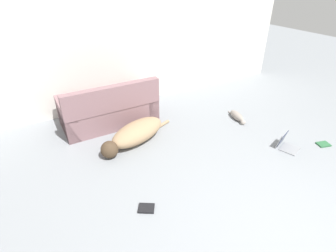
{
  "coord_description": "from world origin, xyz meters",
  "views": [
    {
      "loc": [
        -1.95,
        -0.66,
        2.44
      ],
      "look_at": [
        -0.33,
        2.27,
        0.46
      ],
      "focal_mm": 28.0,
      "sensor_mm": 36.0,
      "label": 1
    }
  ],
  "objects_px": {
    "laptop_open": "(285,143)",
    "book_black": "(146,208)",
    "book_green": "(323,144)",
    "cat": "(237,116)",
    "couch": "(109,110)",
    "dog": "(135,133)"
  },
  "relations": [
    {
      "from": "cat",
      "to": "book_black",
      "type": "relative_size",
      "value": 2.41
    },
    {
      "from": "couch",
      "to": "book_black",
      "type": "relative_size",
      "value": 7.06
    },
    {
      "from": "couch",
      "to": "cat",
      "type": "bearing_deg",
      "value": 153.1
    },
    {
      "from": "couch",
      "to": "book_black",
      "type": "height_order",
      "value": "couch"
    },
    {
      "from": "couch",
      "to": "book_black",
      "type": "xyz_separation_m",
      "value": [
        -0.29,
        -2.22,
        -0.25
      ]
    },
    {
      "from": "book_green",
      "to": "book_black",
      "type": "relative_size",
      "value": 0.94
    },
    {
      "from": "book_black",
      "to": "book_green",
      "type": "bearing_deg",
      "value": -3.34
    },
    {
      "from": "couch",
      "to": "book_black",
      "type": "bearing_deg",
      "value": 81.8
    },
    {
      "from": "couch",
      "to": "cat",
      "type": "xyz_separation_m",
      "value": [
        2.15,
        -1.06,
        -0.2
      ]
    },
    {
      "from": "book_green",
      "to": "dog",
      "type": "bearing_deg",
      "value": 149.31
    },
    {
      "from": "cat",
      "to": "book_green",
      "type": "distance_m",
      "value": 1.49
    },
    {
      "from": "laptop_open",
      "to": "couch",
      "type": "bearing_deg",
      "value": 115.87
    },
    {
      "from": "cat",
      "to": "book_black",
      "type": "xyz_separation_m",
      "value": [
        -2.44,
        -1.16,
        -0.05
      ]
    },
    {
      "from": "book_black",
      "to": "laptop_open",
      "type": "bearing_deg",
      "value": 1.91
    },
    {
      "from": "cat",
      "to": "dog",
      "type": "bearing_deg",
      "value": -86.23
    },
    {
      "from": "laptop_open",
      "to": "book_green",
      "type": "height_order",
      "value": "laptop_open"
    },
    {
      "from": "dog",
      "to": "laptop_open",
      "type": "distance_m",
      "value": 2.42
    },
    {
      "from": "dog",
      "to": "book_green",
      "type": "distance_m",
      "value": 3.08
    },
    {
      "from": "laptop_open",
      "to": "book_black",
      "type": "bearing_deg",
      "value": 162.0
    },
    {
      "from": "couch",
      "to": "book_green",
      "type": "height_order",
      "value": "couch"
    },
    {
      "from": "couch",
      "to": "dog",
      "type": "relative_size",
      "value": 1.14
    },
    {
      "from": "laptop_open",
      "to": "book_black",
      "type": "relative_size",
      "value": 1.64
    }
  ]
}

